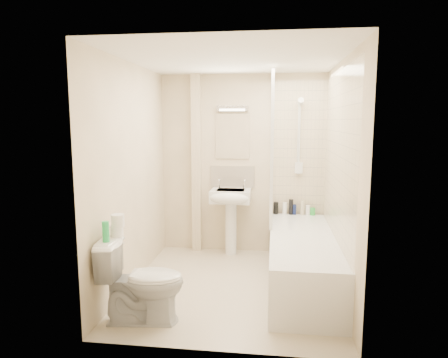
# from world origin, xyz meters

# --- Properties ---
(floor) EXTENTS (2.50, 2.50, 0.00)m
(floor) POSITION_xyz_m (0.00, 0.00, 0.00)
(floor) COLOR beige
(floor) RESTS_ON ground
(wall_back) EXTENTS (2.20, 0.02, 2.40)m
(wall_back) POSITION_xyz_m (0.00, 1.25, 1.20)
(wall_back) COLOR beige
(wall_back) RESTS_ON ground
(wall_left) EXTENTS (0.02, 2.50, 2.40)m
(wall_left) POSITION_xyz_m (-1.10, 0.00, 1.20)
(wall_left) COLOR beige
(wall_left) RESTS_ON ground
(wall_right) EXTENTS (0.02, 2.50, 2.40)m
(wall_right) POSITION_xyz_m (1.10, 0.00, 1.20)
(wall_right) COLOR beige
(wall_right) RESTS_ON ground
(ceiling) EXTENTS (2.20, 2.50, 0.02)m
(ceiling) POSITION_xyz_m (0.00, 0.00, 2.40)
(ceiling) COLOR white
(ceiling) RESTS_ON wall_back
(tile_back) EXTENTS (0.70, 0.01, 1.75)m
(tile_back) POSITION_xyz_m (0.75, 1.24, 1.42)
(tile_back) COLOR beige
(tile_back) RESTS_ON wall_back
(tile_right) EXTENTS (0.01, 2.10, 1.75)m
(tile_right) POSITION_xyz_m (1.09, 0.14, 1.42)
(tile_right) COLOR beige
(tile_right) RESTS_ON wall_right
(pipe_boxing) EXTENTS (0.12, 0.12, 2.40)m
(pipe_boxing) POSITION_xyz_m (-0.62, 1.19, 1.20)
(pipe_boxing) COLOR beige
(pipe_boxing) RESTS_ON ground
(splashback) EXTENTS (0.60, 0.02, 0.30)m
(splashback) POSITION_xyz_m (-0.14, 1.24, 1.03)
(splashback) COLOR beige
(splashback) RESTS_ON wall_back
(mirror) EXTENTS (0.46, 0.01, 0.60)m
(mirror) POSITION_xyz_m (-0.14, 1.24, 1.58)
(mirror) COLOR white
(mirror) RESTS_ON wall_back
(strip_light) EXTENTS (0.42, 0.07, 0.07)m
(strip_light) POSITION_xyz_m (-0.14, 1.22, 1.95)
(strip_light) COLOR silver
(strip_light) RESTS_ON wall_back
(bathtub) EXTENTS (0.70, 2.10, 0.55)m
(bathtub) POSITION_xyz_m (0.75, 0.14, 0.29)
(bathtub) COLOR white
(bathtub) RESTS_ON ground
(shower_screen) EXTENTS (0.04, 0.92, 1.80)m
(shower_screen) POSITION_xyz_m (0.40, 0.80, 1.45)
(shower_screen) COLOR white
(shower_screen) RESTS_ON bathtub
(shower_fixture) EXTENTS (0.10, 0.16, 0.99)m
(shower_fixture) POSITION_xyz_m (0.75, 1.19, 1.55)
(shower_fixture) COLOR white
(shower_fixture) RESTS_ON wall_back
(pedestal_sink) EXTENTS (0.52, 0.48, 1.01)m
(pedestal_sink) POSITION_xyz_m (-0.14, 1.01, 0.71)
(pedestal_sink) COLOR white
(pedestal_sink) RESTS_ON ground
(bottle_black_a) EXTENTS (0.06, 0.06, 0.16)m
(bottle_black_a) POSITION_xyz_m (0.46, 1.16, 0.63)
(bottle_black_a) COLOR black
(bottle_black_a) RESTS_ON bathtub
(bottle_white_a) EXTENTS (0.06, 0.06, 0.16)m
(bottle_white_a) POSITION_xyz_m (0.58, 1.16, 0.63)
(bottle_white_a) COLOR white
(bottle_white_a) RESTS_ON bathtub
(bottle_black_b) EXTENTS (0.06, 0.06, 0.20)m
(bottle_black_b) POSITION_xyz_m (0.66, 1.16, 0.65)
(bottle_black_b) COLOR black
(bottle_black_b) RESTS_ON bathtub
(bottle_blue) EXTENTS (0.05, 0.05, 0.13)m
(bottle_blue) POSITION_xyz_m (0.71, 1.16, 0.62)
(bottle_blue) COLOR navy
(bottle_blue) RESTS_ON bathtub
(bottle_cream) EXTENTS (0.06, 0.06, 0.18)m
(bottle_cream) POSITION_xyz_m (0.81, 1.16, 0.64)
(bottle_cream) COLOR beige
(bottle_cream) RESTS_ON bathtub
(bottle_white_b) EXTENTS (0.06, 0.06, 0.13)m
(bottle_white_b) POSITION_xyz_m (0.88, 1.16, 0.61)
(bottle_white_b) COLOR white
(bottle_white_b) RESTS_ON bathtub
(bottle_green) EXTENTS (0.07, 0.07, 0.10)m
(bottle_green) POSITION_xyz_m (0.95, 1.16, 0.60)
(bottle_green) COLOR green
(bottle_green) RESTS_ON bathtub
(toilet) EXTENTS (0.58, 0.83, 0.75)m
(toilet) POSITION_xyz_m (-0.72, -0.85, 0.38)
(toilet) COLOR white
(toilet) RESTS_ON ground
(toilet_roll_lower) EXTENTS (0.12, 0.12, 0.10)m
(toilet_roll_lower) POSITION_xyz_m (-0.98, -0.75, 0.80)
(toilet_roll_lower) COLOR white
(toilet_roll_lower) RESTS_ON toilet
(toilet_roll_upper) EXTENTS (0.12, 0.12, 0.11)m
(toilet_roll_upper) POSITION_xyz_m (-0.95, -0.79, 0.91)
(toilet_roll_upper) COLOR white
(toilet_roll_upper) RESTS_ON toilet_roll_lower
(green_bottle) EXTENTS (0.06, 0.06, 0.18)m
(green_bottle) POSITION_xyz_m (-1.00, -0.94, 0.84)
(green_bottle) COLOR green
(green_bottle) RESTS_ON toilet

